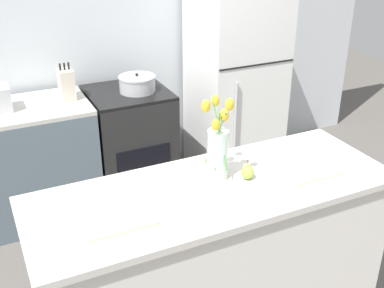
% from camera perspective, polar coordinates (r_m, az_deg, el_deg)
% --- Properties ---
extents(back_wall, '(5.20, 0.08, 2.70)m').
position_cam_1_polar(back_wall, '(3.94, -11.40, 14.08)').
color(back_wall, silver).
rests_on(back_wall, ground_plane).
extents(kitchen_island, '(1.80, 0.66, 0.93)m').
position_cam_1_polar(kitchen_island, '(2.59, 2.46, -13.98)').
color(kitchen_island, silver).
rests_on(kitchen_island, ground_plane).
extents(stove_range, '(0.60, 0.61, 0.89)m').
position_cam_1_polar(stove_range, '(3.88, -7.27, 0.06)').
color(stove_range, black).
rests_on(stove_range, ground_plane).
extents(refrigerator, '(0.68, 0.67, 1.71)m').
position_cam_1_polar(refrigerator, '(4.10, 5.15, 7.73)').
color(refrigerator, white).
rests_on(refrigerator, ground_plane).
extents(flower_vase, '(0.12, 0.19, 0.44)m').
position_cam_1_polar(flower_vase, '(2.31, 3.07, -0.41)').
color(flower_vase, silver).
rests_on(flower_vase, kitchen_island).
extents(pear_figurine, '(0.06, 0.06, 0.11)m').
position_cam_1_polar(pear_figurine, '(2.37, 6.66, -3.30)').
color(pear_figurine, '#9EBC47').
rests_on(pear_figurine, kitchen_island).
extents(plate_setting_left, '(0.31, 0.31, 0.02)m').
position_cam_1_polar(plate_setting_left, '(2.14, -9.34, -8.06)').
color(plate_setting_left, beige).
rests_on(plate_setting_left, kitchen_island).
extents(plate_setting_right, '(0.31, 0.31, 0.02)m').
position_cam_1_polar(plate_setting_right, '(2.55, 13.01, -2.43)').
color(plate_setting_right, beige).
rests_on(plate_setting_right, kitchen_island).
extents(cooking_pot, '(0.28, 0.28, 0.14)m').
position_cam_1_polar(cooking_pot, '(3.68, -6.51, 7.11)').
color(cooking_pot, '#B2B5B7').
rests_on(cooking_pot, stove_range).
extents(knife_block, '(0.10, 0.14, 0.27)m').
position_cam_1_polar(knife_block, '(3.60, -14.65, 6.84)').
color(knife_block, beige).
rests_on(knife_block, back_counter).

